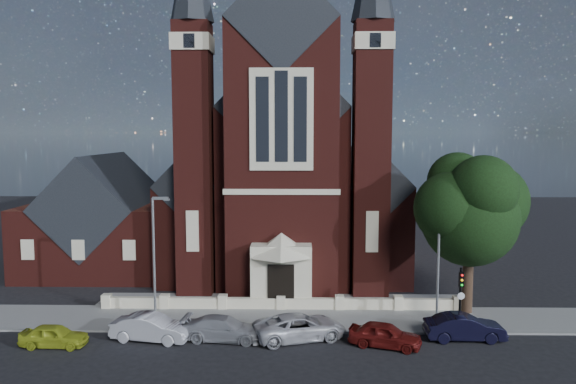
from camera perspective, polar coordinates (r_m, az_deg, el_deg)
name	(u,v)px	position (r m, az deg, el deg)	size (l,w,h in m)	color
ground	(284,278)	(47.40, -0.40, -8.75)	(120.00, 120.00, 0.00)	black
pavement_strip	(280,320)	(37.35, -0.81, -12.86)	(60.00, 5.00, 0.12)	gray
forecourt_paving	(282,301)	(41.15, -0.63, -11.05)	(26.00, 3.00, 0.14)	gray
forecourt_wall	(281,310)	(39.24, -0.72, -11.91)	(24.00, 0.40, 0.90)	beige
church	(286,174)	(53.91, -0.20, 1.88)	(20.01, 34.90, 29.20)	#4D1914
parish_hall	(105,224)	(52.37, -18.13, -3.14)	(12.00, 12.20, 10.24)	#4D1914
street_tree	(473,212)	(38.62, 18.27, -1.91)	(6.40, 6.60, 10.70)	black
street_lamp_left	(155,251)	(36.75, -13.34, -5.90)	(1.16, 0.22, 8.09)	gray
street_lamp_right	(440,253)	(36.72, 15.18, -5.95)	(1.16, 0.22, 8.09)	gray
traffic_signal	(461,291)	(35.95, 17.14, -9.58)	(0.28, 0.42, 4.00)	black
car_lime_van	(54,336)	(35.39, -22.68, -13.32)	(1.51, 3.76, 1.28)	#A5B323
car_silver_a	(151,328)	(34.59, -13.72, -13.25)	(1.63, 4.67, 1.54)	#ABACB3
car_silver_b	(224,329)	(33.94, -6.55, -13.62)	(1.96, 4.82, 1.40)	#929499
car_white_suv	(300,327)	(33.86, 1.21, -13.53)	(2.50, 5.41, 1.50)	silver
car_dark_red	(385,335)	(33.25, 9.83, -14.10)	(1.65, 4.10, 1.40)	#621310
car_navy	(464,327)	(35.29, 17.49, -12.98)	(1.61, 4.61, 1.52)	black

